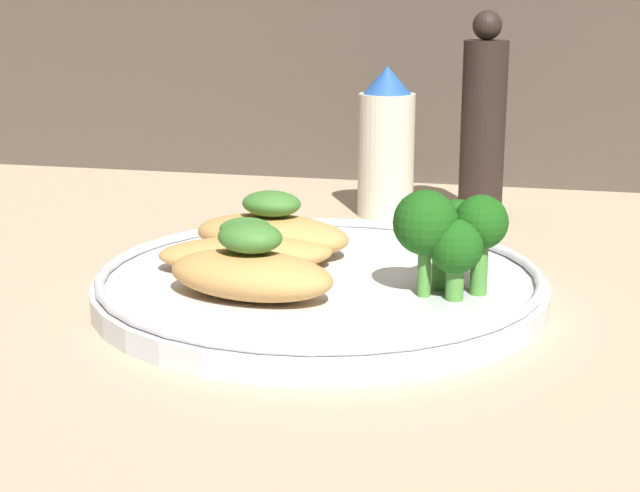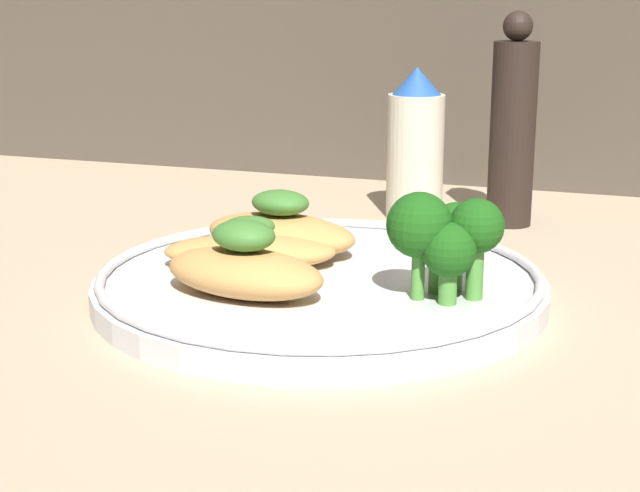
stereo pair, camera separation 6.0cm
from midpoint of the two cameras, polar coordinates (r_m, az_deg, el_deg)
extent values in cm
cube|color=tan|center=(60.65, 2.81, -3.60)|extent=(180.00, 180.00, 1.00)
cylinder|color=silver|center=(60.28, 2.83, -2.52)|extent=(27.79, 27.79, 1.40)
torus|color=silver|center=(59.99, 2.84, -1.61)|extent=(27.19, 27.19, 0.60)
ellipsoid|color=tan|center=(56.22, -1.41, -1.62)|extent=(10.71, 6.84, 2.69)
ellipsoid|color=#3D752D|center=(55.63, -1.42, 0.58)|extent=(4.25, 3.62, 1.77)
ellipsoid|color=tan|center=(61.89, -1.37, -0.38)|extent=(11.85, 7.77, 2.05)
ellipsoid|color=#3D752D|center=(61.48, -1.38, 1.12)|extent=(3.90, 3.48, 1.28)
ellipsoid|color=tan|center=(65.14, 0.31, 0.66)|extent=(11.31, 7.00, 2.63)
ellipsoid|color=#3D752D|center=(64.64, 0.31, 2.51)|extent=(4.35, 3.66, 1.66)
cylinder|color=#4C8E38|center=(56.69, 11.99, -1.54)|extent=(0.99, 0.99, 3.20)
sphere|color=#195114|center=(56.00, 12.13, 1.11)|extent=(3.14, 3.14, 3.14)
cylinder|color=#4C8E38|center=(58.38, 10.80, -1.14)|extent=(1.03, 1.03, 2.92)
sphere|color=#195114|center=(57.77, 10.91, 1.19)|extent=(2.80, 2.80, 2.80)
cylinder|color=#4C8E38|center=(57.58, 9.81, -1.43)|extent=(1.04, 1.04, 2.71)
sphere|color=#195114|center=(56.99, 9.91, 0.74)|extent=(2.56, 2.56, 2.56)
cylinder|color=#4C8E38|center=(56.12, 8.76, -1.63)|extent=(0.76, 0.76, 3.04)
sphere|color=#195114|center=(55.39, 8.88, 1.18)|extent=(3.75, 3.75, 3.75)
cylinder|color=#4C8E38|center=(55.69, 10.50, -2.37)|extent=(1.04, 1.04, 2.06)
sphere|color=#195114|center=(55.11, 10.60, -0.26)|extent=(3.10, 3.10, 3.10)
cylinder|color=beige|center=(81.63, 7.95, 5.14)|extent=(4.68, 4.68, 10.21)
cone|color=#23519E|center=(80.83, 8.11, 9.49)|extent=(3.98, 3.98, 2.25)
cylinder|color=black|center=(80.18, 13.25, 6.29)|extent=(3.60, 3.60, 14.59)
sphere|color=black|center=(79.43, 13.62, 12.34)|extent=(2.34, 2.34, 2.34)
camera|label=1|loc=(0.03, -87.14, 0.76)|focal=55.00mm
camera|label=2|loc=(0.03, 92.86, -0.76)|focal=55.00mm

